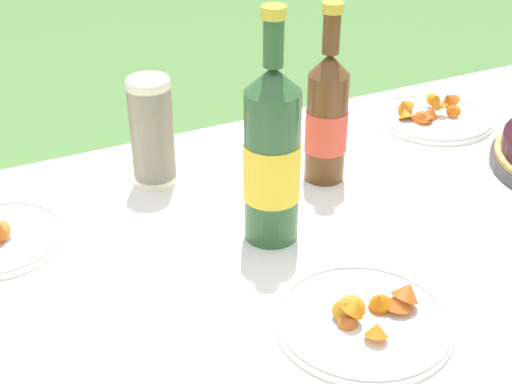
{
  "coord_description": "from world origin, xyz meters",
  "views": [
    {
      "loc": [
        -0.37,
        -0.73,
        1.35
      ],
      "look_at": [
        0.04,
        0.11,
        0.81
      ],
      "focal_mm": 50.0,
      "sensor_mm": 36.0,
      "label": 1
    }
  ],
  "objects_px": {
    "snack_plate_right": "(365,317)",
    "cup_stack": "(152,132)",
    "cider_bottle_green": "(272,157)",
    "cider_bottle_amber": "(327,117)",
    "snack_plate_near": "(433,116)"
  },
  "relations": [
    {
      "from": "cup_stack",
      "to": "snack_plate_near",
      "type": "distance_m",
      "value": 0.59
    },
    {
      "from": "snack_plate_near",
      "to": "snack_plate_right",
      "type": "bearing_deg",
      "value": -135.73
    },
    {
      "from": "cider_bottle_amber",
      "to": "snack_plate_near",
      "type": "height_order",
      "value": "cider_bottle_amber"
    },
    {
      "from": "cider_bottle_green",
      "to": "cider_bottle_amber",
      "type": "height_order",
      "value": "cider_bottle_green"
    },
    {
      "from": "snack_plate_near",
      "to": "cup_stack",
      "type": "bearing_deg",
      "value": 178.92
    },
    {
      "from": "cider_bottle_green",
      "to": "cider_bottle_amber",
      "type": "bearing_deg",
      "value": 36.05
    },
    {
      "from": "snack_plate_near",
      "to": "snack_plate_right",
      "type": "relative_size",
      "value": 1.01
    },
    {
      "from": "snack_plate_right",
      "to": "cup_stack",
      "type": "bearing_deg",
      "value": 104.02
    },
    {
      "from": "cup_stack",
      "to": "cider_bottle_amber",
      "type": "height_order",
      "value": "cider_bottle_amber"
    },
    {
      "from": "snack_plate_near",
      "to": "snack_plate_right",
      "type": "height_order",
      "value": "snack_plate_right"
    },
    {
      "from": "cider_bottle_amber",
      "to": "snack_plate_near",
      "type": "relative_size",
      "value": 1.33
    },
    {
      "from": "snack_plate_right",
      "to": "cider_bottle_amber",
      "type": "bearing_deg",
      "value": 66.86
    },
    {
      "from": "cup_stack",
      "to": "cider_bottle_amber",
      "type": "bearing_deg",
      "value": -23.02
    },
    {
      "from": "snack_plate_right",
      "to": "cider_bottle_green",
      "type": "bearing_deg",
      "value": 93.42
    },
    {
      "from": "cider_bottle_green",
      "to": "snack_plate_right",
      "type": "relative_size",
      "value": 1.53
    }
  ]
}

